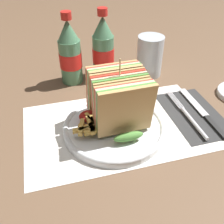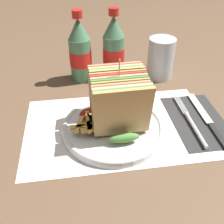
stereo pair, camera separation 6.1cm
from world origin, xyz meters
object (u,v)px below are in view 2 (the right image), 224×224
Objects in this scene: club_sandwich at (119,100)px; coke_bottle_far at (114,49)px; knife at (207,119)px; coke_bottle_near at (80,52)px; plate_main at (113,127)px; glass_near at (160,61)px; fork at (192,124)px.

coke_bottle_far is (0.03, 0.25, 0.01)m from club_sandwich.
knife is 1.04× the size of coke_bottle_far.
club_sandwich is 0.78× the size of coke_bottle_near.
plate_main is 1.15× the size of coke_bottle_near.
club_sandwich is 1.32× the size of glass_near.
coke_bottle_far is at bearing 127.16° from knife.
club_sandwich is at bearing 36.69° from plate_main.
club_sandwich is 0.81× the size of fork.
plate_main is 0.27m from coke_bottle_near.
plate_main is 1.19× the size of fork.
knife is 1.04× the size of coke_bottle_near.
coke_bottle_near reaches higher than knife.
coke_bottle_near is 1.69× the size of glass_near.
glass_near is (0.18, 0.24, 0.04)m from plate_main.
plate_main is at bearing -127.29° from glass_near.
coke_bottle_far is at bearing 81.30° from plate_main.
glass_near is (0.24, -0.02, -0.04)m from coke_bottle_near.
coke_bottle_far is (-0.19, 0.26, 0.08)m from knife.
fork is 0.25m from glass_near.
fork is at bearing -3.92° from plate_main.
club_sandwich is 0.26m from coke_bottle_near.
club_sandwich reaches higher than fork.
coke_bottle_far reaches higher than plate_main.
coke_bottle_near reaches higher than plate_main.
knife is 1.76× the size of glass_near.
plate_main is 0.30m from glass_near.
fork is (0.18, -0.02, -0.07)m from club_sandwich.
plate_main reaches higher than knife.
fork is 0.97× the size of coke_bottle_near.
glass_near reaches higher than plate_main.
coke_bottle_far reaches higher than fork.
knife is 0.33m from coke_bottle_far.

